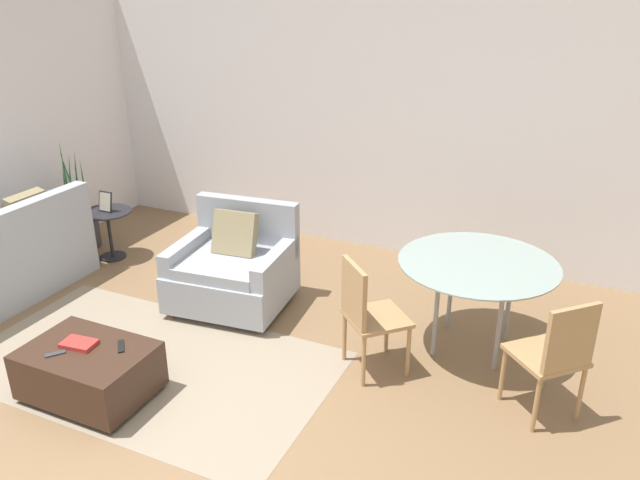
{
  "coord_description": "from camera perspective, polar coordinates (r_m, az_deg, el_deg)",
  "views": [
    {
      "loc": [
        2.47,
        -2.24,
        2.77
      ],
      "look_at": [
        0.5,
        2.07,
        0.75
      ],
      "focal_mm": 35.0,
      "sensor_mm": 36.0,
      "label": 1
    }
  ],
  "objects": [
    {
      "name": "dining_chair_near_right",
      "position": [
        4.38,
        20.79,
        -9.54
      ],
      "size": [
        0.59,
        0.59,
        0.9
      ],
      "color": "tan",
      "rests_on": "ground_plane"
    },
    {
      "name": "book_stack",
      "position": [
        4.72,
        -21.18,
        -8.82
      ],
      "size": [
        0.25,
        0.18,
        0.03
      ],
      "color": "#B72D28",
      "rests_on": "ottoman"
    },
    {
      "name": "armchair",
      "position": [
        5.64,
        -7.89,
        -2.63
      ],
      "size": [
        1.06,
        0.97,
        0.9
      ],
      "color": "#999EA8",
      "rests_on": "ground_plane"
    },
    {
      "name": "picture_frame",
      "position": [
        6.78,
        -19.04,
        3.33
      ],
      "size": [
        0.16,
        0.07,
        0.21
      ],
      "color": "black",
      "rests_on": "side_table"
    },
    {
      "name": "ottoman",
      "position": [
        4.76,
        -20.35,
        -11.08
      ],
      "size": [
        0.87,
        0.62,
        0.38
      ],
      "color": "#382319",
      "rests_on": "ground_plane"
    },
    {
      "name": "area_rug",
      "position": [
        5.09,
        -15.45,
        -10.83
      ],
      "size": [
        2.85,
        1.62,
        0.01
      ],
      "color": "gray",
      "rests_on": "ground_plane"
    },
    {
      "name": "dining_table",
      "position": [
        4.94,
        14.2,
        -2.74
      ],
      "size": [
        1.22,
        1.22,
        0.75
      ],
      "color": "#8C9E99",
      "rests_on": "ground_plane"
    },
    {
      "name": "potted_plant",
      "position": [
        7.32,
        -21.15,
        1.23
      ],
      "size": [
        0.41,
        0.41,
        1.21
      ],
      "color": "#333338",
      "rests_on": "ground_plane"
    },
    {
      "name": "side_table",
      "position": [
        6.86,
        -18.76,
        1.34
      ],
      "size": [
        0.5,
        0.5,
        0.52
      ],
      "color": "black",
      "rests_on": "ground_plane"
    },
    {
      "name": "dining_chair_near_left",
      "position": [
        4.58,
        4.25,
        -6.42
      ],
      "size": [
        0.59,
        0.59,
        0.9
      ],
      "color": "tan",
      "rests_on": "ground_plane"
    },
    {
      "name": "wall_back",
      "position": [
        6.66,
        2.28,
        10.96
      ],
      "size": [
        12.0,
        0.06,
        2.75
      ],
      "color": "white",
      "rests_on": "ground_plane"
    },
    {
      "name": "ground_plane",
      "position": [
        4.33,
        -18.63,
        -18.12
      ],
      "size": [
        20.0,
        20.0,
        0.0
      ],
      "primitive_type": "plane",
      "color": "brown"
    },
    {
      "name": "tv_remote_secondary",
      "position": [
        4.69,
        -23.06,
        -9.55
      ],
      "size": [
        0.12,
        0.13,
        0.01
      ],
      "color": "#333338",
      "rests_on": "ottoman"
    },
    {
      "name": "tv_remote_primary",
      "position": [
        4.61,
        -17.74,
        -9.23
      ],
      "size": [
        0.14,
        0.15,
        0.01
      ],
      "color": "black",
      "rests_on": "ottoman"
    }
  ]
}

